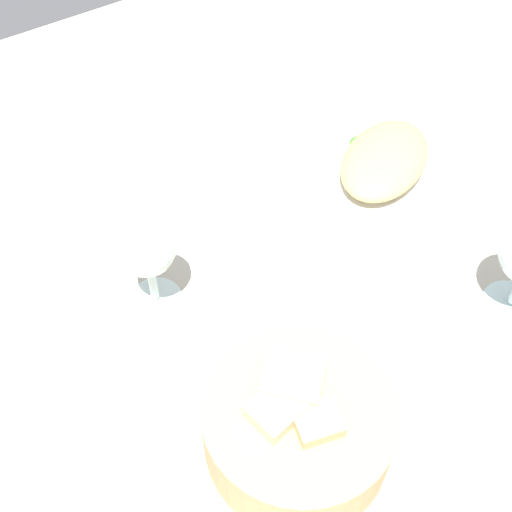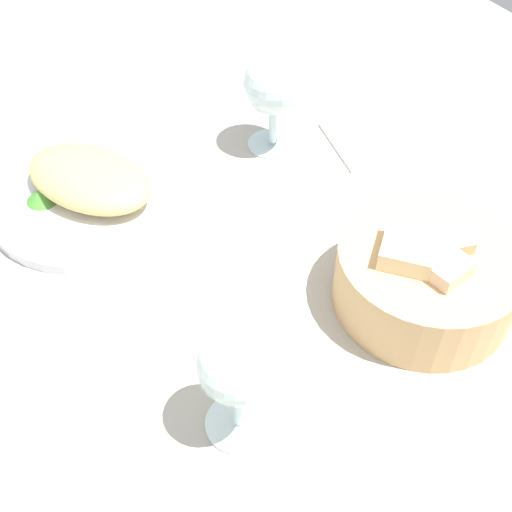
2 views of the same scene
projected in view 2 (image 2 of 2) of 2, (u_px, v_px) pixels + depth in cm
name	position (u px, v px, depth cm)	size (l,w,h in cm)	color
ground_plane	(201.00, 230.00, 75.40)	(140.00, 140.00, 2.00)	#B1AA9A
plate	(93.00, 195.00, 77.03)	(24.75, 24.75, 1.40)	white
omelette	(89.00, 178.00, 75.08)	(16.73, 10.36, 3.95)	#DCBF6B
lettuce_garnish	(41.00, 195.00, 74.76)	(3.83, 3.83, 1.66)	#488D33
bread_basket	(425.00, 276.00, 63.98)	(18.25, 18.25, 9.08)	tan
wine_glass_near	(237.00, 371.00, 50.86)	(6.43, 6.43, 12.45)	silver
wine_glass_far	(274.00, 88.00, 78.66)	(7.61, 7.61, 13.02)	silver
folded_napkin	(359.00, 141.00, 84.90)	(11.00, 7.00, 0.80)	silver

